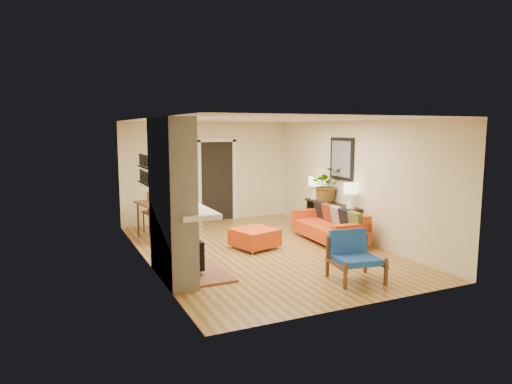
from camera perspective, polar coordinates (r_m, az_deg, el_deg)
room_shell at (r=11.68m, az=-2.32°, el=2.11°), size 6.50×6.50×6.50m
fireplace at (r=7.43m, az=-10.20°, el=-1.36°), size 1.09×1.68×2.60m
sofa at (r=10.02m, az=9.40°, el=-4.20°), size 0.95×1.99×0.77m
ottoman at (r=9.32m, az=-0.18°, el=-5.66°), size 0.98×0.98×0.40m
blue_chair at (r=7.60m, az=12.04°, el=-7.51°), size 0.85×0.83×0.78m
dining_table at (r=10.26m, az=-11.68°, el=-2.16°), size 0.99×1.90×1.00m
console_table at (r=10.61m, az=9.45°, el=-2.20°), size 0.34×1.85×0.72m
lamp_near at (r=9.98m, az=11.74°, el=-0.07°), size 0.30×0.30×0.54m
lamp_far at (r=11.17m, az=7.33°, el=0.87°), size 0.30×0.30×0.54m
houseplant at (r=10.69m, az=8.88°, el=0.93°), size 0.92×0.86×0.83m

